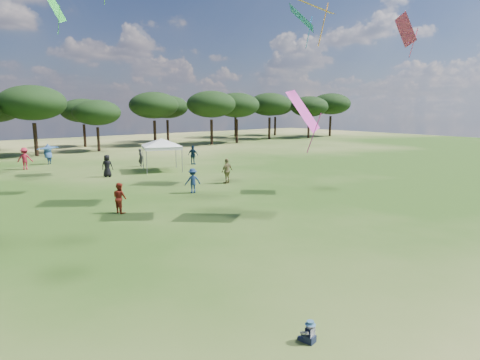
% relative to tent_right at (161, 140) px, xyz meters
% --- Properties ---
extents(tree_line, '(108.78, 17.63, 7.77)m').
position_rel_tent_right_xyz_m(tree_line, '(-6.41, 21.31, 2.85)').
color(tree_line, black).
rests_on(tree_line, ground).
extents(tent_right, '(5.68, 5.68, 3.00)m').
position_rel_tent_right_xyz_m(tent_right, '(0.00, 0.00, 0.00)').
color(tent_right, gray).
rests_on(tent_right, ground).
extents(toddler, '(0.37, 0.40, 0.52)m').
position_rel_tent_right_xyz_m(toddler, '(-9.41, -24.29, -2.34)').
color(toddler, '#161E32').
rests_on(toddler, ground).
extents(festival_crowd, '(28.40, 23.20, 1.91)m').
position_rel_tent_right_xyz_m(festival_crowd, '(-11.06, 0.91, -1.68)').
color(festival_crowd, '#313036').
rests_on(festival_crowd, ground).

